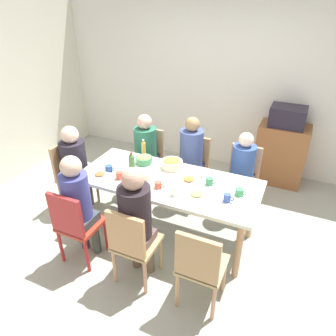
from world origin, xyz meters
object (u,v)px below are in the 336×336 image
object	(u,v)px
cup_0	(158,185)
cup_3	(210,181)
cup_2	(175,191)
bottle_1	(144,149)
person_6	(242,168)
bowl_1	(144,159)
cup_6	(120,175)
cup_1	(205,173)
person_3	(145,147)
plate_0	(144,179)
bottle_0	(132,164)
chair_6	(242,176)
plate_1	(189,180)
chair_3	(149,156)
plate_2	(100,175)
side_cabinet	(280,154)
chair_2	(132,242)
chair_4	(75,223)
person_4	(78,200)
microwave	(288,116)
chair_5	(200,265)
person_2	(136,216)
plate_3	(197,195)
cup_5	(240,192)
chair_1	(193,166)
dining_table	(168,186)
chair_0	(71,172)
bowl_0	(172,163)
person_1	(191,154)
person_0	(75,160)
cup_7	(109,168)

from	to	relation	value
cup_0	cup_3	size ratio (longest dim) A/B	0.97
cup_2	bottle_1	distance (m)	0.90
person_6	cup_0	world-z (taller)	person_6
bowl_1	cup_6	distance (m)	0.43
bowl_1	cup_1	xyz separation A→B (m)	(0.77, 0.02, -0.01)
person_3	plate_0	xyz separation A→B (m)	(0.43, -0.83, 0.06)
cup_3	bottle_0	world-z (taller)	bottle_0
bowl_1	chair_6	bearing A→B (deg)	27.80
bottle_0	plate_1	bearing A→B (deg)	9.04
chair_3	plate_2	size ratio (longest dim) A/B	4.39
plate_1	side_cabinet	world-z (taller)	side_cabinet
chair_2	cup_2	world-z (taller)	chair_2
chair_4	cup_3	bearing A→B (deg)	38.98
person_4	microwave	size ratio (longest dim) A/B	2.57
bowl_1	plate_2	bearing A→B (deg)	-123.27
chair_6	cup_0	bearing A→B (deg)	-124.99
person_3	cup_6	size ratio (longest dim) A/B	9.83
chair_6	person_6	distance (m)	0.19
person_4	bottle_1	distance (m)	1.09
person_6	cup_6	distance (m)	1.48
person_4	chair_5	world-z (taller)	person_4
chair_3	microwave	size ratio (longest dim) A/B	1.88
person_2	plate_3	distance (m)	0.68
plate_2	cup_5	distance (m)	1.54
chair_1	plate_0	bearing A→B (deg)	-104.62
dining_table	chair_2	xyz separation A→B (m)	(0.00, -0.81, -0.15)
chair_0	bowl_0	bearing A→B (deg)	11.63
person_2	chair_3	distance (m)	1.68
dining_table	plate_1	bearing A→B (deg)	17.70
person_1	chair_5	size ratio (longest dim) A/B	1.37
chair_2	person_4	size ratio (longest dim) A/B	0.73
plate_0	cup_2	size ratio (longest dim) A/B	1.81
person_0	person_1	world-z (taller)	person_1
person_3	chair_5	distance (m)	2.04
chair_3	cup_7	world-z (taller)	chair_3
chair_0	person_3	size ratio (longest dim) A/B	0.78
cup_3	chair_6	bearing A→B (deg)	72.38
cup_5	cup_7	bearing A→B (deg)	-174.81
person_6	bowl_1	world-z (taller)	person_6
cup_3	chair_1	bearing A→B (deg)	122.11
person_2	bottle_0	distance (m)	0.82
chair_1	chair_6	xyz separation A→B (m)	(0.67, 0.00, 0.00)
chair_1	chair_6	distance (m)	0.67
chair_4	plate_3	bearing A→B (deg)	31.07
person_3	plate_3	world-z (taller)	person_3
bowl_1	person_2	bearing A→B (deg)	-65.99
plate_2	cup_7	world-z (taller)	cup_7
cup_7	cup_0	bearing A→B (deg)	-7.28
plate_1	chair_0	bearing A→B (deg)	-177.51
cup_7	cup_6	bearing A→B (deg)	-24.28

